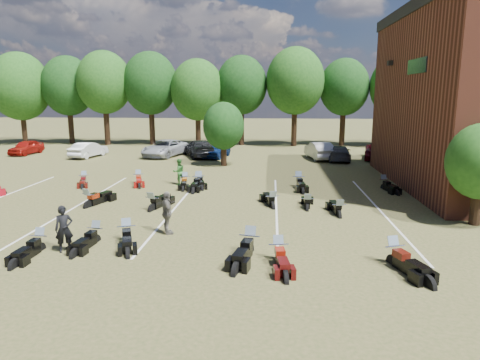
# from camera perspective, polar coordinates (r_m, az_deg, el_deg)

# --- Properties ---
(ground) EXTENTS (160.00, 160.00, 0.00)m
(ground) POSITION_cam_1_polar(r_m,az_deg,el_deg) (18.37, -1.33, -6.15)
(ground) COLOR brown
(ground) RESTS_ON ground
(car_0) EXTENTS (1.85, 3.96, 1.31)m
(car_0) POSITION_cam_1_polar(r_m,az_deg,el_deg) (44.40, -26.61, 3.92)
(car_0) COLOR maroon
(car_0) RESTS_ON ground
(car_1) EXTENTS (2.25, 4.26, 1.34)m
(car_1) POSITION_cam_1_polar(r_m,az_deg,el_deg) (40.24, -19.55, 3.83)
(car_1) COLOR #B4B4B8
(car_1) RESTS_ON ground
(car_2) EXTENTS (3.85, 5.78, 1.47)m
(car_2) POSITION_cam_1_polar(r_m,az_deg,el_deg) (39.04, -9.96, 4.20)
(car_2) COLOR #9C9FA4
(car_2) RESTS_ON ground
(car_3) EXTENTS (3.88, 5.58, 1.50)m
(car_3) POSITION_cam_1_polar(r_m,az_deg,el_deg) (38.34, -5.45, 4.22)
(car_3) COLOR black
(car_3) RESTS_ON ground
(car_4) EXTENTS (2.50, 4.38, 1.40)m
(car_4) POSITION_cam_1_polar(r_m,az_deg,el_deg) (37.80, -3.18, 4.07)
(car_4) COLOR navy
(car_4) RESTS_ON ground
(car_5) EXTENTS (2.34, 4.73, 1.49)m
(car_5) POSITION_cam_1_polar(r_m,az_deg,el_deg) (37.45, 10.52, 3.89)
(car_5) COLOR #B1B1AC
(car_5) RESTS_ON ground
(car_6) EXTENTS (3.35, 5.37, 1.39)m
(car_6) POSITION_cam_1_polar(r_m,az_deg,el_deg) (38.51, 18.04, 3.65)
(car_6) COLOR #4F040D
(car_6) RESTS_ON ground
(car_7) EXTENTS (2.23, 4.55, 1.27)m
(car_7) POSITION_cam_1_polar(r_m,az_deg,el_deg) (36.95, 13.08, 3.52)
(car_7) COLOR #333438
(car_7) RESTS_ON ground
(person_black) EXTENTS (0.73, 0.64, 1.69)m
(person_black) POSITION_cam_1_polar(r_m,az_deg,el_deg) (16.47, -22.42, -6.06)
(person_black) COLOR black
(person_black) RESTS_ON ground
(person_green) EXTENTS (0.99, 0.94, 1.61)m
(person_green) POSITION_cam_1_polar(r_m,az_deg,el_deg) (26.72, -8.14, 1.11)
(person_green) COLOR #30712A
(person_green) RESTS_ON ground
(person_grey) EXTENTS (0.84, 1.11, 1.75)m
(person_grey) POSITION_cam_1_polar(r_m,az_deg,el_deg) (17.37, -9.69, -4.34)
(person_grey) COLOR #5C574F
(person_grey) RESTS_ON ground
(motorcycle_1) EXTENTS (0.71, 2.12, 1.18)m
(motorcycle_1) POSITION_cam_1_polar(r_m,az_deg,el_deg) (17.15, -25.11, -8.57)
(motorcycle_1) COLOR black
(motorcycle_1) RESTS_ON ground
(motorcycle_2) EXTENTS (1.41, 2.32, 1.23)m
(motorcycle_2) POSITION_cam_1_polar(r_m,az_deg,el_deg) (17.09, -14.83, -7.91)
(motorcycle_2) COLOR black
(motorcycle_2) RESTS_ON ground
(motorcycle_3) EXTENTS (0.85, 2.12, 1.15)m
(motorcycle_3) POSITION_cam_1_polar(r_m,az_deg,el_deg) (17.32, -18.67, -7.88)
(motorcycle_3) COLOR black
(motorcycle_3) RESTS_ON ground
(motorcycle_4) EXTENTS (1.25, 2.55, 1.36)m
(motorcycle_4) POSITION_cam_1_polar(r_m,az_deg,el_deg) (15.34, 1.28, -9.78)
(motorcycle_4) COLOR black
(motorcycle_4) RESTS_ON ground
(motorcycle_5) EXTENTS (1.49, 2.49, 1.32)m
(motorcycle_5) POSITION_cam_1_polar(r_m,az_deg,el_deg) (15.29, 19.77, -10.56)
(motorcycle_5) COLOR black
(motorcycle_5) RESTS_ON ground
(motorcycle_6) EXTENTS (0.96, 2.25, 1.21)m
(motorcycle_6) POSITION_cam_1_polar(r_m,az_deg,el_deg) (14.77, 5.13, -10.69)
(motorcycle_6) COLOR #3F0909
(motorcycle_6) RESTS_ON ground
(motorcycle_8) EXTENTS (1.47, 2.51, 1.33)m
(motorcycle_8) POSITION_cam_1_polar(r_m,az_deg,el_deg) (22.61, -19.51, -3.44)
(motorcycle_8) COLOR black
(motorcycle_8) RESTS_ON ground
(motorcycle_10) EXTENTS (1.32, 2.44, 1.30)m
(motorcycle_10) POSITION_cam_1_polar(r_m,az_deg,el_deg) (21.14, -11.60, -4.01)
(motorcycle_10) COLOR black
(motorcycle_10) RESTS_ON ground
(motorcycle_11) EXTENTS (1.21, 2.29, 1.22)m
(motorcycle_11) POSITION_cam_1_polar(r_m,az_deg,el_deg) (21.24, 4.34, -3.74)
(motorcycle_11) COLOR black
(motorcycle_11) RESTS_ON ground
(motorcycle_12) EXTENTS (0.86, 2.16, 1.17)m
(motorcycle_12) POSITION_cam_1_polar(r_m,az_deg,el_deg) (20.19, 13.04, -4.82)
(motorcycle_12) COLOR black
(motorcycle_12) RESTS_ON ground
(motorcycle_13) EXTENTS (0.80, 2.10, 1.15)m
(motorcycle_13) POSITION_cam_1_polar(r_m,az_deg,el_deg) (21.07, 8.97, -3.97)
(motorcycle_13) COLOR black
(motorcycle_13) RESTS_ON ground
(motorcycle_14) EXTENTS (1.27, 2.11, 1.12)m
(motorcycle_14) POSITION_cam_1_polar(r_m,az_deg,el_deg) (28.48, -20.03, -0.49)
(motorcycle_14) COLOR #4A0E0A
(motorcycle_14) RESTS_ON ground
(motorcycle_15) EXTENTS (1.33, 2.22, 1.18)m
(motorcycle_15) POSITION_cam_1_polar(r_m,az_deg,el_deg) (27.72, -13.36, -0.41)
(motorcycle_15) COLOR maroon
(motorcycle_15) RESTS_ON ground
(motorcycle_16) EXTENTS (1.20, 2.19, 1.16)m
(motorcycle_16) POSITION_cam_1_polar(r_m,az_deg,el_deg) (26.62, -5.42, -0.63)
(motorcycle_16) COLOR black
(motorcycle_16) RESTS_ON ground
(motorcycle_17) EXTENTS (0.90, 2.11, 1.14)m
(motorcycle_17) POSITION_cam_1_polar(r_m,az_deg,el_deg) (26.49, -7.33, -0.74)
(motorcycle_17) COLOR black
(motorcycle_17) RESTS_ON ground
(motorcycle_18) EXTENTS (0.75, 2.30, 1.28)m
(motorcycle_18) POSITION_cam_1_polar(r_m,az_deg,el_deg) (26.01, -5.61, -0.93)
(motorcycle_18) COLOR black
(motorcycle_18) RESTS_ON ground
(motorcycle_19) EXTENTS (0.94, 2.42, 1.32)m
(motorcycle_19) POSITION_cam_1_polar(r_m,az_deg,el_deg) (26.12, 7.79, -0.92)
(motorcycle_19) COLOR black
(motorcycle_19) RESTS_ON ground
(motorcycle_20) EXTENTS (1.12, 2.20, 1.17)m
(motorcycle_20) POSITION_cam_1_polar(r_m,az_deg,el_deg) (26.70, 18.62, -1.15)
(motorcycle_20) COLOR black
(motorcycle_20) RESTS_ON ground
(tree_line) EXTENTS (56.00, 6.00, 9.79)m
(tree_line) POSITION_cam_1_polar(r_m,az_deg,el_deg) (46.51, 0.90, 12.40)
(tree_line) COLOR black
(tree_line) RESTS_ON ground
(young_tree_midfield) EXTENTS (3.20, 3.20, 4.70)m
(young_tree_midfield) POSITION_cam_1_polar(r_m,az_deg,el_deg) (33.22, -2.22, 7.21)
(young_tree_midfield) COLOR black
(young_tree_midfield) RESTS_ON ground
(parking_lines) EXTENTS (20.10, 14.00, 0.01)m
(parking_lines) POSITION_cam_1_polar(r_m,az_deg,el_deg) (21.68, -8.49, -3.50)
(parking_lines) COLOR silver
(parking_lines) RESTS_ON ground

